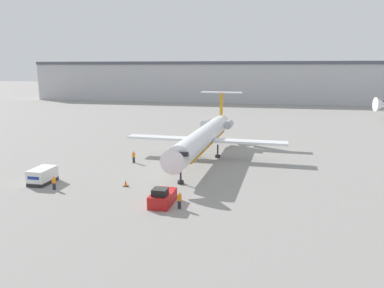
# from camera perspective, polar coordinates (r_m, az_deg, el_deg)

# --- Properties ---
(ground_plane) EXTENTS (600.00, 600.00, 0.00)m
(ground_plane) POSITION_cam_1_polar(r_m,az_deg,el_deg) (39.92, -4.48, -9.20)
(ground_plane) COLOR gray
(terminal_building) EXTENTS (180.00, 16.80, 16.39)m
(terminal_building) POSITION_cam_1_polar(r_m,az_deg,el_deg) (156.19, 8.29, 9.35)
(terminal_building) COLOR #B2B2B7
(terminal_building) RESTS_ON ground
(airplane_main) EXTENTS (25.61, 33.22, 9.51)m
(airplane_main) POSITION_cam_1_polar(r_m,az_deg,el_deg) (58.47, 1.90, 1.19)
(airplane_main) COLOR white
(airplane_main) RESTS_ON ground
(pushback_tug) EXTENTS (2.14, 4.07, 1.99)m
(pushback_tug) POSITION_cam_1_polar(r_m,az_deg,el_deg) (39.78, -4.51, -8.12)
(pushback_tug) COLOR #B21919
(pushback_tug) RESTS_ON ground
(luggage_cart) EXTENTS (2.16, 3.70, 1.92)m
(luggage_cart) POSITION_cam_1_polar(r_m,az_deg,el_deg) (50.11, -21.82, -4.51)
(luggage_cart) COLOR #232326
(luggage_cart) RESTS_ON ground
(worker_near_tug) EXTENTS (0.40, 0.25, 1.76)m
(worker_near_tug) POSITION_cam_1_polar(r_m,az_deg,el_deg) (38.48, -1.93, -8.52)
(worker_near_tug) COLOR #232838
(worker_near_tug) RESTS_ON ground
(worker_by_wing) EXTENTS (0.40, 0.25, 1.81)m
(worker_by_wing) POSITION_cam_1_polar(r_m,az_deg,el_deg) (56.99, -8.87, -1.91)
(worker_by_wing) COLOR #232838
(worker_by_wing) RESTS_ON ground
(worker_on_apron) EXTENTS (0.40, 0.24, 1.65)m
(worker_on_apron) POSITION_cam_1_polar(r_m,az_deg,el_deg) (47.08, -20.30, -5.54)
(worker_on_apron) COLOR #232838
(worker_on_apron) RESTS_ON ground
(traffic_cone_left) EXTENTS (0.60, 0.60, 0.83)m
(traffic_cone_left) POSITION_cam_1_polar(r_m,az_deg,el_deg) (46.20, -10.07, -5.90)
(traffic_cone_left) COLOR black
(traffic_cone_left) RESTS_ON ground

